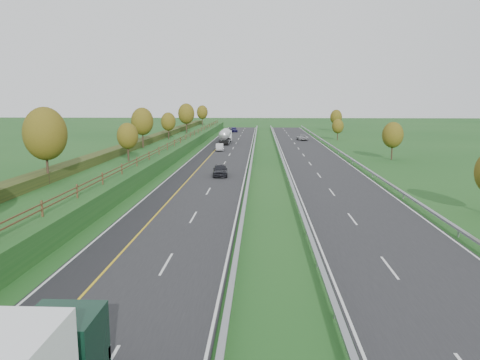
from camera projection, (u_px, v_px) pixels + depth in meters
The scene contains 18 objects.
ground at pixel (266, 167), 72.69m from camera, with size 400.00×400.00×0.00m, color #1A491A.
near_carriageway at pixel (218, 162), 77.96m from camera, with size 10.50×200.00×0.04m, color black.
far_carriageway at pixel (317, 163), 77.23m from camera, with size 10.50×200.00×0.04m, color black.
hard_shoulder at pixel (195, 162), 78.13m from camera, with size 3.00×200.00×0.04m, color black.
lane_markings at pixel (256, 162), 77.56m from camera, with size 26.75×200.00×0.01m.
embankment_left at pixel (140, 156), 78.37m from camera, with size 12.00×200.00×2.00m, color #1A491A.
hedge_left at pixel (128, 147), 78.20m from camera, with size 2.20×180.00×1.10m, color #253315.
fence_left at pixel (166, 146), 77.48m from camera, with size 0.12×189.06×1.20m.
median_barrier_near at pixel (252, 159), 77.61m from camera, with size 0.32×200.00×0.71m.
median_barrier_far at pixel (283, 159), 77.39m from camera, with size 0.32×200.00×0.71m.
outer_barrier_far at pixel (353, 160), 76.88m from camera, with size 0.32×200.00×0.71m.
trees_left at pixel (136, 125), 74.13m from camera, with size 6.64×164.30×7.66m.
trees_far at pixel (362, 127), 104.69m from camera, with size 8.45×118.60×7.12m.
road_tanker at pixel (225, 136), 111.51m from camera, with size 2.40×11.22×3.46m.
car_dark_near at pixel (220, 170), 63.82m from camera, with size 1.95×4.85×1.65m, color black.
car_silver_mid at pixel (220, 147), 95.55m from camera, with size 1.53×4.40×1.45m, color #AAA9AE.
car_small_far at pixel (234, 130), 151.15m from camera, with size 2.06×5.06×1.47m, color #181543.
car_oncoming at pixel (302, 137), 120.53m from camera, with size 2.36×5.11×1.42m, color #A8A8AD.
Camera 1 is at (7.21, -17.09, 10.33)m, focal length 35.00 mm.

